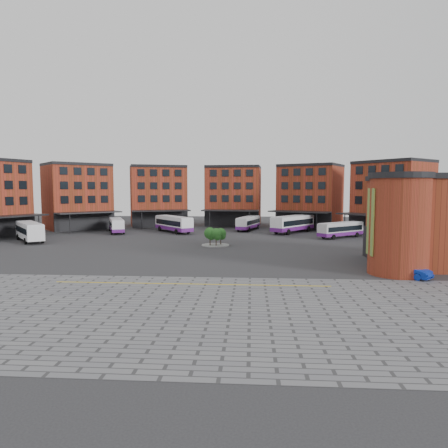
# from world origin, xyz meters

# --- Properties ---
(ground) EXTENTS (160.00, 160.00, 0.00)m
(ground) POSITION_xyz_m (0.00, 0.00, 0.00)
(ground) COLOR #28282B
(ground) RESTS_ON ground
(paving_zone) EXTENTS (50.00, 22.00, 0.02)m
(paving_zone) POSITION_xyz_m (2.00, -22.00, 0.01)
(paving_zone) COLOR slate
(paving_zone) RESTS_ON ground
(yellow_line) EXTENTS (26.00, 0.15, 0.02)m
(yellow_line) POSITION_xyz_m (2.00, -14.00, 0.03)
(yellow_line) COLOR gold
(yellow_line) RESTS_ON paving_zone
(main_building) EXTENTS (94.14, 42.48, 14.60)m
(main_building) POSITION_xyz_m (-4.77, 38.25, 7.23)
(main_building) COLOR maroon
(main_building) RESTS_ON ground
(east_building) EXTENTS (17.40, 15.40, 10.60)m
(east_building) POSITION_xyz_m (28.70, -3.06, 5.29)
(east_building) COLOR maroon
(east_building) RESTS_ON ground
(tree_island) EXTENTS (4.40, 4.40, 2.95)m
(tree_island) POSITION_xyz_m (2.04, 11.64, 1.68)
(tree_island) COLOR gray
(tree_island) RESTS_ON ground
(bus_a) EXTENTS (9.32, 10.53, 3.25)m
(bus_a) POSITION_xyz_m (-30.16, 14.80, 1.93)
(bus_a) COLOR white
(bus_a) RESTS_ON ground
(bus_b) EXTENTS (6.17, 10.39, 2.89)m
(bus_b) POSITION_xyz_m (-19.92, 29.17, 1.57)
(bus_b) COLOR white
(bus_b) RESTS_ON ground
(bus_c) EXTENTS (9.50, 10.95, 3.33)m
(bus_c) POSITION_xyz_m (-8.36, 30.54, 1.81)
(bus_c) COLOR white
(bus_c) RESTS_ON ground
(bus_d) EXTENTS (5.33, 10.71, 2.95)m
(bus_d) POSITION_xyz_m (7.02, 36.20, 1.60)
(bus_d) COLOR silver
(bus_d) RESTS_ON ground
(bus_e) EXTENTS (9.78, 11.57, 3.49)m
(bus_e) POSITION_xyz_m (16.18, 31.61, 1.89)
(bus_e) COLOR white
(bus_e) RESTS_ON ground
(bus_f) EXTENTS (9.39, 8.06, 2.84)m
(bus_f) POSITION_xyz_m (24.03, 23.52, 1.54)
(bus_f) COLOR silver
(bus_f) RESTS_ON ground
(blue_car) EXTENTS (4.38, 4.38, 1.51)m
(blue_car) POSITION_xyz_m (23.41, -9.67, 0.76)
(blue_car) COLOR #0C2AA2
(blue_car) RESTS_ON ground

